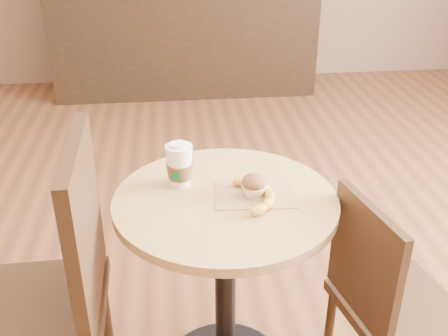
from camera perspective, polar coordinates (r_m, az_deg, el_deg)
name	(u,v)px	position (r m, az deg, el deg)	size (l,w,h in m)	color
cafe_table	(225,256)	(1.72, 0.15, -9.55)	(0.69, 0.69, 0.75)	black
chair_left	(46,300)	(1.58, -18.81, -13.45)	(0.47, 0.47, 1.04)	#382413
chair_right	(386,300)	(1.76, 17.24, -13.60)	(0.42, 0.42, 0.81)	#382413
service_counter	(184,31)	(4.66, -4.32, 14.67)	(2.30, 0.65, 1.04)	black
kraft_bag	(254,194)	(1.61, 3.30, -2.83)	(0.24, 0.18, 0.00)	#A77F51
coffee_cup	(180,166)	(1.64, -4.86, 0.19)	(0.09, 0.09, 0.14)	white
muffin	(254,185)	(1.59, 3.29, -1.88)	(0.08, 0.08, 0.07)	white
banana	(257,195)	(1.58, 3.65, -2.92)	(0.13, 0.23, 0.03)	gold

